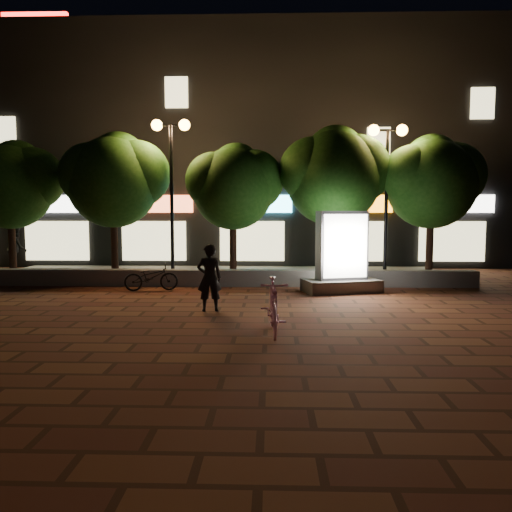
{
  "coord_description": "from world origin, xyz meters",
  "views": [
    {
      "loc": [
        1.77,
        -11.11,
        2.25
      ],
      "look_at": [
        1.38,
        1.5,
        1.14
      ],
      "focal_mm": 34.86,
      "sensor_mm": 36.0,
      "label": 1
    }
  ],
  "objects_px": {
    "tree_far_right": "(433,178)",
    "street_lamp_right": "(387,161)",
    "pedestrian": "(17,248)",
    "street_lamp_left": "(171,158)",
    "tree_mid": "(235,183)",
    "tree_left": "(115,177)",
    "tree_right": "(335,172)",
    "scooter_parked": "(151,277)",
    "ad_kiosk": "(342,259)",
    "scooter_pink": "(273,306)",
    "tree_far_left": "(12,181)",
    "rider": "(209,278)"
  },
  "relations": [
    {
      "from": "tree_far_right",
      "to": "street_lamp_right",
      "type": "distance_m",
      "value": 1.66
    },
    {
      "from": "tree_far_right",
      "to": "pedestrian",
      "type": "xyz_separation_m",
      "value": [
        -14.55,
        1.18,
        -2.42
      ]
    },
    {
      "from": "tree_far_right",
      "to": "street_lamp_left",
      "type": "xyz_separation_m",
      "value": [
        -8.55,
        -0.26,
        0.66
      ]
    },
    {
      "from": "street_lamp_left",
      "to": "street_lamp_right",
      "type": "xyz_separation_m",
      "value": [
        7.0,
        0.0,
        -0.13
      ]
    },
    {
      "from": "tree_mid",
      "to": "pedestrian",
      "type": "height_order",
      "value": "tree_mid"
    },
    {
      "from": "tree_left",
      "to": "tree_mid",
      "type": "xyz_separation_m",
      "value": [
        4.0,
        -0.0,
        -0.23
      ]
    },
    {
      "from": "tree_right",
      "to": "tree_far_right",
      "type": "distance_m",
      "value": 3.2
    },
    {
      "from": "tree_far_right",
      "to": "pedestrian",
      "type": "distance_m",
      "value": 14.8
    },
    {
      "from": "scooter_parked",
      "to": "pedestrian",
      "type": "height_order",
      "value": "pedestrian"
    },
    {
      "from": "tree_right",
      "to": "ad_kiosk",
      "type": "distance_m",
      "value": 3.64
    },
    {
      "from": "ad_kiosk",
      "to": "scooter_parked",
      "type": "xyz_separation_m",
      "value": [
        -5.46,
        0.04,
        -0.53
      ]
    },
    {
      "from": "street_lamp_left",
      "to": "scooter_pink",
      "type": "distance_m",
      "value": 8.68
    },
    {
      "from": "tree_far_left",
      "to": "rider",
      "type": "xyz_separation_m",
      "value": [
        7.31,
        -5.39,
        -2.52
      ]
    },
    {
      "from": "tree_right",
      "to": "street_lamp_right",
      "type": "relative_size",
      "value": 1.02
    },
    {
      "from": "rider",
      "to": "tree_right",
      "type": "bearing_deg",
      "value": -133.89
    },
    {
      "from": "tree_left",
      "to": "pedestrian",
      "type": "relative_size",
      "value": 2.81
    },
    {
      "from": "tree_mid",
      "to": "rider",
      "type": "relative_size",
      "value": 2.92
    },
    {
      "from": "ad_kiosk",
      "to": "scooter_pink",
      "type": "height_order",
      "value": "ad_kiosk"
    },
    {
      "from": "rider",
      "to": "scooter_parked",
      "type": "relative_size",
      "value": 1.01
    },
    {
      "from": "street_lamp_left",
      "to": "pedestrian",
      "type": "xyz_separation_m",
      "value": [
        -6.0,
        1.44,
        -3.08
      ]
    },
    {
      "from": "scooter_parked",
      "to": "rider",
      "type": "bearing_deg",
      "value": -157.99
    },
    {
      "from": "tree_right",
      "to": "rider",
      "type": "bearing_deg",
      "value": -122.96
    },
    {
      "from": "tree_right",
      "to": "rider",
      "type": "relative_size",
      "value": 3.29
    },
    {
      "from": "tree_left",
      "to": "street_lamp_left",
      "type": "relative_size",
      "value": 0.94
    },
    {
      "from": "street_lamp_right",
      "to": "scooter_parked",
      "type": "xyz_separation_m",
      "value": [
        -7.19,
        -2.2,
        -3.49
      ]
    },
    {
      "from": "tree_far_left",
      "to": "ad_kiosk",
      "type": "height_order",
      "value": "tree_far_left"
    },
    {
      "from": "street_lamp_left",
      "to": "ad_kiosk",
      "type": "bearing_deg",
      "value": -23.08
    },
    {
      "from": "scooter_pink",
      "to": "ad_kiosk",
      "type": "bearing_deg",
      "value": 65.99
    },
    {
      "from": "street_lamp_right",
      "to": "tree_far_left",
      "type": "bearing_deg",
      "value": 178.79
    },
    {
      "from": "street_lamp_right",
      "to": "scooter_parked",
      "type": "distance_m",
      "value": 8.29
    },
    {
      "from": "tree_right",
      "to": "rider",
      "type": "xyz_separation_m",
      "value": [
        -3.49,
        -5.39,
        -2.8
      ]
    },
    {
      "from": "street_lamp_right",
      "to": "scooter_parked",
      "type": "height_order",
      "value": "street_lamp_right"
    },
    {
      "from": "tree_far_left",
      "to": "pedestrian",
      "type": "bearing_deg",
      "value": 115.07
    },
    {
      "from": "tree_mid",
      "to": "tree_right",
      "type": "distance_m",
      "value": 3.32
    },
    {
      "from": "street_lamp_left",
      "to": "street_lamp_right",
      "type": "relative_size",
      "value": 1.04
    },
    {
      "from": "tree_far_right",
      "to": "street_lamp_left",
      "type": "distance_m",
      "value": 8.58
    },
    {
      "from": "street_lamp_left",
      "to": "ad_kiosk",
      "type": "xyz_separation_m",
      "value": [
        5.27,
        -2.24,
        -3.1
      ]
    },
    {
      "from": "tree_left",
      "to": "rider",
      "type": "distance_m",
      "value": 7.12
    },
    {
      "from": "ad_kiosk",
      "to": "rider",
      "type": "relative_size",
      "value": 1.51
    },
    {
      "from": "ad_kiosk",
      "to": "scooter_parked",
      "type": "relative_size",
      "value": 1.52
    },
    {
      "from": "tree_left",
      "to": "rider",
      "type": "height_order",
      "value": "tree_left"
    },
    {
      "from": "tree_right",
      "to": "scooter_pink",
      "type": "height_order",
      "value": "tree_right"
    },
    {
      "from": "tree_mid",
      "to": "street_lamp_left",
      "type": "distance_m",
      "value": 2.22
    },
    {
      "from": "street_lamp_right",
      "to": "scooter_pink",
      "type": "bearing_deg",
      "value": -117.06
    },
    {
      "from": "scooter_parked",
      "to": "street_lamp_right",
      "type": "bearing_deg",
      "value": -86.06
    },
    {
      "from": "tree_far_right",
      "to": "street_lamp_right",
      "type": "relative_size",
      "value": 0.96
    },
    {
      "from": "tree_far_left",
      "to": "street_lamp_left",
      "type": "height_order",
      "value": "street_lamp_left"
    },
    {
      "from": "tree_far_left",
      "to": "tree_left",
      "type": "height_order",
      "value": "tree_left"
    },
    {
      "from": "tree_far_left",
      "to": "pedestrian",
      "type": "distance_m",
      "value": 2.68
    },
    {
      "from": "tree_far_left",
      "to": "tree_right",
      "type": "bearing_deg",
      "value": 0.0
    }
  ]
}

